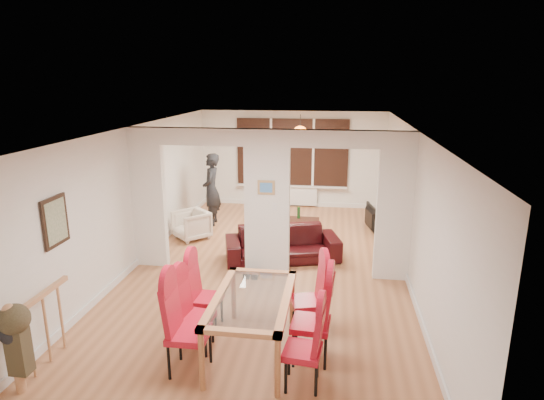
% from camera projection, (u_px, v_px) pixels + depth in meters
% --- Properties ---
extents(floor, '(5.00, 9.00, 0.01)m').
position_uv_depth(floor, '(267.00, 270.00, 8.38)').
color(floor, '#A86B43').
rests_on(floor, ground).
extents(room_walls, '(5.00, 9.00, 2.60)m').
position_uv_depth(room_walls, '(267.00, 203.00, 8.04)').
color(room_walls, silver).
rests_on(room_walls, floor).
extents(divider_wall, '(5.00, 0.18, 2.60)m').
position_uv_depth(divider_wall, '(267.00, 203.00, 8.04)').
color(divider_wall, white).
rests_on(divider_wall, floor).
extents(bay_window_blinds, '(3.00, 0.08, 1.80)m').
position_uv_depth(bay_window_blinds, '(292.00, 152.00, 12.23)').
color(bay_window_blinds, black).
rests_on(bay_window_blinds, room_walls).
extents(radiator, '(1.40, 0.08, 0.50)m').
position_uv_depth(radiator, '(291.00, 196.00, 12.51)').
color(radiator, white).
rests_on(radiator, floor).
extents(pendant_light, '(0.36, 0.36, 0.36)m').
position_uv_depth(pendant_light, '(300.00, 133.00, 10.93)').
color(pendant_light, orange).
rests_on(pendant_light, room_walls).
extents(stair_newel, '(0.40, 1.20, 1.10)m').
position_uv_depth(stair_newel, '(43.00, 325.00, 5.49)').
color(stair_newel, tan).
rests_on(stair_newel, floor).
extents(wall_poster, '(0.04, 0.52, 0.67)m').
position_uv_depth(wall_poster, '(55.00, 221.00, 6.01)').
color(wall_poster, gray).
rests_on(wall_poster, room_walls).
extents(pillar_photo, '(0.30, 0.03, 0.25)m').
position_uv_depth(pillar_photo, '(266.00, 187.00, 7.87)').
color(pillar_photo, '#4C8CD8').
rests_on(pillar_photo, divider_wall).
extents(dining_table, '(0.96, 1.70, 0.80)m').
position_uv_depth(dining_table, '(252.00, 325.00, 5.78)').
color(dining_table, '#A3643C').
rests_on(dining_table, floor).
extents(dining_chair_la, '(0.48, 0.48, 1.18)m').
position_uv_depth(dining_chair_la, '(189.00, 327.00, 5.36)').
color(dining_chair_la, '#AB1124').
rests_on(dining_chair_la, floor).
extents(dining_chair_lb, '(0.48, 0.48, 1.04)m').
position_uv_depth(dining_chair_lb, '(196.00, 312.00, 5.83)').
color(dining_chair_lb, '#AB1124').
rests_on(dining_chair_lb, floor).
extents(dining_chair_lc, '(0.44, 0.44, 1.05)m').
position_uv_depth(dining_chair_lc, '(206.00, 294.00, 6.33)').
color(dining_chair_lc, '#AB1124').
rests_on(dining_chair_lc, floor).
extents(dining_chair_ra, '(0.46, 0.46, 1.04)m').
position_uv_depth(dining_chair_ra, '(302.00, 345.00, 5.12)').
color(dining_chair_ra, '#AB1124').
rests_on(dining_chair_ra, floor).
extents(dining_chair_rb, '(0.50, 0.50, 1.17)m').
position_uv_depth(dining_chair_rb, '(311.00, 317.00, 5.59)').
color(dining_chair_rb, '#AB1124').
rests_on(dining_chair_rb, floor).
extents(dining_chair_rc, '(0.53, 0.53, 1.09)m').
position_uv_depth(dining_chair_rc, '(308.00, 296.00, 6.21)').
color(dining_chair_rc, '#AB1124').
rests_on(dining_chair_rc, floor).
extents(sofa, '(2.33, 1.42, 0.64)m').
position_uv_depth(sofa, '(282.00, 244.00, 8.81)').
color(sofa, black).
rests_on(sofa, floor).
extents(armchair, '(0.96, 0.96, 0.63)m').
position_uv_depth(armchair, '(191.00, 225.00, 9.99)').
color(armchair, beige).
rests_on(armchair, floor).
extents(person, '(0.68, 0.50, 1.73)m').
position_uv_depth(person, '(211.00, 190.00, 10.82)').
color(person, black).
rests_on(person, floor).
extents(television, '(0.99, 0.33, 0.56)m').
position_uv_depth(television, '(368.00, 218.00, 10.54)').
color(television, black).
rests_on(television, floor).
extents(coffee_table, '(1.21, 0.85, 0.25)m').
position_uv_depth(coffee_table, '(295.00, 225.00, 10.61)').
color(coffee_table, black).
rests_on(coffee_table, floor).
extents(bottle, '(0.07, 0.07, 0.29)m').
position_uv_depth(bottle, '(299.00, 212.00, 10.63)').
color(bottle, '#143F19').
rests_on(bottle, coffee_table).
extents(bowl, '(0.20, 0.20, 0.05)m').
position_uv_depth(bowl, '(285.00, 217.00, 10.64)').
color(bowl, black).
rests_on(bowl, coffee_table).
extents(shoes, '(0.25, 0.27, 0.11)m').
position_uv_depth(shoes, '(251.00, 274.00, 8.10)').
color(shoes, black).
rests_on(shoes, floor).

